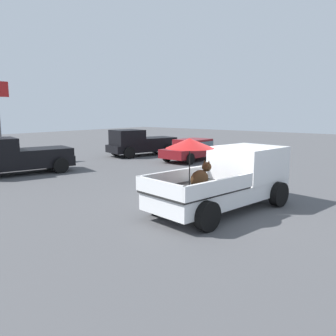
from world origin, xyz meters
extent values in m
plane|color=#4C4C4F|center=(0.00, 0.00, 0.00)|extent=(80.00, 80.00, 0.00)
cylinder|color=black|center=(1.88, 0.69, 0.40)|extent=(0.83, 0.40, 0.80)
cylinder|color=black|center=(1.58, -1.24, 0.40)|extent=(0.83, 0.40, 0.80)
cylinder|color=black|center=(-1.58, 1.24, 0.40)|extent=(0.83, 0.40, 0.80)
cylinder|color=black|center=(-1.88, -0.69, 0.40)|extent=(0.83, 0.40, 0.80)
cube|color=white|center=(0.00, 0.00, 0.57)|extent=(5.22, 2.56, 0.50)
cube|color=white|center=(1.38, -0.22, 1.36)|extent=(2.36, 2.17, 1.08)
cube|color=#4C606B|center=(2.37, -0.38, 1.56)|extent=(0.33, 1.71, 0.64)
cube|color=black|center=(-1.14, 0.18, 0.85)|extent=(3.05, 2.25, 0.06)
cube|color=white|center=(-0.99, 1.09, 1.08)|extent=(2.78, 0.54, 0.40)
cube|color=white|center=(-1.28, -0.73, 1.08)|extent=(2.78, 0.54, 0.40)
cube|color=white|center=(-2.47, 0.39, 1.08)|extent=(0.39, 1.83, 0.40)
ellipsoid|color=#472D19|center=(-1.03, 0.12, 1.14)|extent=(0.72, 0.42, 0.52)
sphere|color=#472D19|center=(-0.73, 0.07, 1.46)|extent=(0.32, 0.32, 0.28)
cone|color=#472D19|center=(-0.72, 0.15, 1.60)|extent=(0.10, 0.10, 0.12)
cone|color=#472D19|center=(-0.75, -0.01, 1.60)|extent=(0.10, 0.10, 0.12)
cylinder|color=black|center=(-1.36, 0.24, 1.48)|extent=(0.03, 0.03, 1.21)
cone|color=red|center=(-1.36, 0.24, 2.19)|extent=(1.55, 1.55, 0.28)
cylinder|color=black|center=(0.73, 9.52, 0.38)|extent=(0.80, 0.45, 0.76)
cylinder|color=black|center=(1.23, 11.35, 0.38)|extent=(0.80, 0.45, 0.76)
cube|color=black|center=(-0.57, 10.85, 0.55)|extent=(5.10, 3.00, 0.50)
cube|color=black|center=(0.40, 10.59, 1.00)|extent=(3.08, 2.45, 0.40)
cylinder|color=black|center=(6.62, 10.61, 0.38)|extent=(0.80, 0.46, 0.76)
cylinder|color=black|center=(7.13, 12.44, 0.38)|extent=(0.80, 0.46, 0.76)
cylinder|color=black|center=(9.70, 9.75, 0.38)|extent=(0.80, 0.46, 0.76)
cylinder|color=black|center=(10.21, 11.58, 0.38)|extent=(0.80, 0.46, 0.76)
cube|color=black|center=(8.42, 11.10, 0.55)|extent=(5.11, 3.03, 0.50)
cube|color=black|center=(7.26, 11.42, 1.30)|extent=(2.31, 2.25, 1.00)
cube|color=black|center=(9.38, 10.83, 1.00)|extent=(3.09, 2.46, 0.40)
cylinder|color=black|center=(7.03, 6.10, 0.33)|extent=(0.67, 0.24, 0.66)
cylinder|color=black|center=(7.10, 7.85, 0.33)|extent=(0.67, 0.24, 0.66)
cylinder|color=black|center=(9.73, 6.00, 0.33)|extent=(0.67, 0.24, 0.66)
cylinder|color=black|center=(9.79, 7.75, 0.33)|extent=(0.67, 0.24, 0.66)
cube|color=maroon|center=(8.41, 6.93, 0.55)|extent=(4.36, 1.92, 0.52)
cube|color=maroon|center=(8.51, 6.92, 1.05)|extent=(2.16, 1.68, 0.56)
cube|color=#4C606B|center=(8.51, 6.92, 1.05)|extent=(2.10, 1.76, 0.32)
cylinder|color=#59595B|center=(0.69, 15.51, 1.94)|extent=(0.16, 0.16, 3.88)
camera|label=1|loc=(-9.20, -5.25, 3.08)|focal=36.99mm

